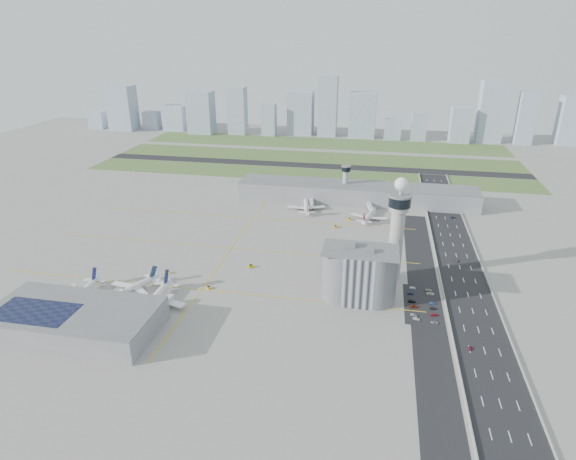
% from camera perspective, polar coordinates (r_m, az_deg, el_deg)
% --- Properties ---
extents(ground, '(1000.00, 1000.00, 0.00)m').
position_cam_1_polar(ground, '(307.26, -1.25, -5.06)').
color(ground, '#9F9C94').
extents(grass_strip_0, '(480.00, 50.00, 0.08)m').
position_cam_1_polar(grass_strip_0, '(517.00, 1.86, 6.61)').
color(grass_strip_0, '#4A6D33').
rests_on(grass_strip_0, ground).
extents(grass_strip_1, '(480.00, 60.00, 0.08)m').
position_cam_1_polar(grass_strip_1, '(588.65, 3.06, 8.59)').
color(grass_strip_1, '#466630').
rests_on(grass_strip_1, ground).
extents(grass_strip_2, '(480.00, 70.00, 0.08)m').
position_cam_1_polar(grass_strip_2, '(665.88, 4.06, 10.22)').
color(grass_strip_2, '#4F6F34').
rests_on(grass_strip_2, ground).
extents(runway, '(480.00, 22.00, 0.10)m').
position_cam_1_polar(runway, '(552.23, 2.49, 7.66)').
color(runway, black).
rests_on(runway, ground).
extents(highway, '(28.00, 500.00, 0.10)m').
position_cam_1_polar(highway, '(306.83, 20.39, -6.65)').
color(highway, black).
rests_on(highway, ground).
extents(barrier_left, '(0.60, 500.00, 1.20)m').
position_cam_1_polar(barrier_left, '(304.31, 17.80, -6.41)').
color(barrier_left, '#9E9E99').
rests_on(barrier_left, ground).
extents(barrier_right, '(0.60, 500.00, 1.20)m').
position_cam_1_polar(barrier_right, '(309.46, 22.97, -6.69)').
color(barrier_right, '#9E9E99').
rests_on(barrier_right, ground).
extents(landside_road, '(18.00, 260.00, 0.08)m').
position_cam_1_polar(landside_road, '(294.51, 15.84, -7.31)').
color(landside_road, black).
rests_on(landside_road, ground).
extents(parking_lot, '(20.00, 44.00, 0.10)m').
position_cam_1_polar(parking_lot, '(283.94, 15.59, -8.47)').
color(parking_lot, black).
rests_on(parking_lot, ground).
extents(taxiway_line_h_0, '(260.00, 0.60, 0.01)m').
position_cam_1_polar(taxiway_line_h_0, '(292.67, -10.25, -6.96)').
color(taxiway_line_h_0, yellow).
rests_on(taxiway_line_h_0, ground).
extents(taxiway_line_h_1, '(260.00, 0.60, 0.01)m').
position_cam_1_polar(taxiway_line_h_1, '(342.82, -6.74, -2.14)').
color(taxiway_line_h_1, yellow).
rests_on(taxiway_line_h_1, ground).
extents(taxiway_line_h_2, '(260.00, 0.60, 0.01)m').
position_cam_1_polar(taxiway_line_h_2, '(395.73, -4.17, 1.44)').
color(taxiway_line_h_2, yellow).
rests_on(taxiway_line_h_2, ground).
extents(taxiway_line_v, '(0.60, 260.00, 0.01)m').
position_cam_1_polar(taxiway_line_v, '(342.82, -6.74, -2.14)').
color(taxiway_line_v, yellow).
rests_on(taxiway_line_v, ground).
extents(control_tower, '(14.00, 14.00, 64.50)m').
position_cam_1_polar(control_tower, '(294.42, 12.86, 0.58)').
color(control_tower, '#ADAAA5').
rests_on(control_tower, ground).
extents(secondary_tower, '(8.60, 8.60, 31.90)m').
position_cam_1_polar(secondary_tower, '(434.69, 6.83, 5.92)').
color(secondary_tower, '#ADAAA5').
rests_on(secondary_tower, ground).
extents(admin_building, '(42.00, 24.00, 33.50)m').
position_cam_1_polar(admin_building, '(275.09, 8.42, -5.24)').
color(admin_building, '#B2B2B7').
rests_on(admin_building, ground).
extents(terminal_pier, '(210.00, 32.00, 15.80)m').
position_cam_1_polar(terminal_pier, '(435.49, 8.06, 4.38)').
color(terminal_pier, gray).
rests_on(terminal_pier, ground).
extents(near_terminal, '(84.00, 42.00, 13.00)m').
position_cam_1_polar(near_terminal, '(271.74, -23.97, -9.68)').
color(near_terminal, gray).
rests_on(near_terminal, ground).
extents(airplane_near_a, '(37.75, 43.28, 11.34)m').
position_cam_1_polar(airplane_near_a, '(299.33, -23.46, -6.68)').
color(airplane_near_a, white).
rests_on(airplane_near_a, ground).
extents(airplane_near_b, '(45.98, 48.84, 10.83)m').
position_cam_1_polar(airplane_near_b, '(295.82, -18.18, -6.27)').
color(airplane_near_b, white).
rests_on(airplane_near_b, ground).
extents(airplane_near_c, '(38.64, 45.39, 12.66)m').
position_cam_1_polar(airplane_near_c, '(278.85, -15.84, -7.62)').
color(airplane_near_c, white).
rests_on(airplane_near_c, ground).
extents(airplane_far_a, '(39.46, 44.01, 10.76)m').
position_cam_1_polar(airplane_far_a, '(412.39, 2.19, 3.17)').
color(airplane_far_a, white).
rests_on(airplane_far_a, ground).
extents(airplane_far_b, '(36.87, 40.89, 9.87)m').
position_cam_1_polar(airplane_far_b, '(396.71, 9.59, 1.99)').
color(airplane_far_b, white).
rests_on(airplane_far_b, ground).
extents(jet_bridge_near_0, '(5.39, 14.31, 5.70)m').
position_cam_1_polar(jet_bridge_near_0, '(301.54, -25.62, -7.47)').
color(jet_bridge_near_0, silver).
rests_on(jet_bridge_near_0, ground).
extents(jet_bridge_near_1, '(5.39, 14.31, 5.70)m').
position_cam_1_polar(jet_bridge_near_1, '(285.54, -20.69, -8.34)').
color(jet_bridge_near_1, silver).
rests_on(jet_bridge_near_1, ground).
extents(jet_bridge_near_2, '(5.39, 14.31, 5.70)m').
position_cam_1_polar(jet_bridge_near_2, '(271.91, -15.20, -9.23)').
color(jet_bridge_near_2, silver).
rests_on(jet_bridge_near_2, ground).
extents(jet_bridge_far_0, '(5.39, 14.31, 5.70)m').
position_cam_1_polar(jet_bridge_far_0, '(425.34, 2.77, 3.42)').
color(jet_bridge_far_0, silver).
rests_on(jet_bridge_far_0, ground).
extents(jet_bridge_far_1, '(5.39, 14.31, 5.70)m').
position_cam_1_polar(jet_bridge_far_1, '(421.61, 9.51, 2.94)').
color(jet_bridge_far_1, silver).
rests_on(jet_bridge_far_1, ground).
extents(tug_0, '(2.98, 3.60, 1.80)m').
position_cam_1_polar(tug_0, '(318.39, -21.86, -5.60)').
color(tug_0, gold).
rests_on(tug_0, ground).
extents(tug_1, '(3.47, 2.65, 1.84)m').
position_cam_1_polar(tug_1, '(315.11, -14.07, -4.86)').
color(tug_1, '#F8E406').
rests_on(tug_1, ground).
extents(tug_2, '(3.55, 3.35, 1.70)m').
position_cam_1_polar(tug_2, '(292.47, -9.40, -6.73)').
color(tug_2, gold).
rests_on(tug_2, ground).
extents(tug_3, '(4.21, 3.81, 2.02)m').
position_cam_1_polar(tug_3, '(314.00, -4.44, -4.27)').
color(tug_3, '#DBB905').
rests_on(tug_3, ground).
extents(tug_4, '(3.08, 3.81, 1.93)m').
position_cam_1_polar(tug_4, '(376.52, 5.65, 0.40)').
color(tug_4, orange).
rests_on(tug_4, ground).
extents(tug_5, '(2.21, 3.20, 1.86)m').
position_cam_1_polar(tug_5, '(393.42, 7.30, 1.32)').
color(tug_5, '#EFA800').
rests_on(tug_5, ground).
extents(car_lot_0, '(3.99, 2.07, 1.30)m').
position_cam_1_polar(car_lot_0, '(269.12, 14.96, -10.12)').
color(car_lot_0, white).
rests_on(car_lot_0, ground).
extents(car_lot_1, '(3.83, 1.50, 1.24)m').
position_cam_1_polar(car_lot_1, '(271.95, 14.67, -9.72)').
color(car_lot_1, slate).
rests_on(car_lot_1, ground).
extents(car_lot_2, '(4.41, 2.15, 1.21)m').
position_cam_1_polar(car_lot_2, '(279.54, 14.70, -8.77)').
color(car_lot_2, maroon).
rests_on(car_lot_2, ground).
extents(car_lot_3, '(4.44, 2.02, 1.26)m').
position_cam_1_polar(car_lot_3, '(284.17, 14.49, -8.19)').
color(car_lot_3, black).
rests_on(car_lot_3, ground).
extents(car_lot_4, '(3.73, 1.74, 1.24)m').
position_cam_1_polar(car_lot_4, '(291.85, 14.32, -7.30)').
color(car_lot_4, navy).
rests_on(car_lot_4, ground).
extents(car_lot_5, '(3.64, 1.70, 1.16)m').
position_cam_1_polar(car_lot_5, '(298.08, 14.55, -6.66)').
color(car_lot_5, silver).
rests_on(car_lot_5, ground).
extents(car_lot_6, '(4.04, 2.07, 1.09)m').
position_cam_1_polar(car_lot_6, '(268.69, 16.98, -10.45)').
color(car_lot_6, '#9699A0').
rests_on(car_lot_6, ground).
extents(car_lot_7, '(4.32, 2.16, 1.20)m').
position_cam_1_polar(car_lot_7, '(275.15, 16.95, -9.59)').
color(car_lot_7, maroon).
rests_on(car_lot_7, ground).
extents(car_lot_8, '(3.66, 1.58, 1.23)m').
position_cam_1_polar(car_lot_8, '(280.76, 16.83, -8.88)').
color(car_lot_8, black).
rests_on(car_lot_8, ground).
extents(car_lot_9, '(3.62, 1.56, 1.16)m').
position_cam_1_polar(car_lot_9, '(285.23, 16.75, -8.34)').
color(car_lot_9, navy).
rests_on(car_lot_9, ground).
extents(car_lot_10, '(4.70, 2.22, 1.30)m').
position_cam_1_polar(car_lot_10, '(294.68, 16.52, -7.24)').
color(car_lot_10, silver).
rests_on(car_lot_10, ground).
extents(car_lot_11, '(4.41, 1.96, 1.26)m').
position_cam_1_polar(car_lot_11, '(298.01, 16.32, -6.86)').
color(car_lot_11, '#959595').
rests_on(car_lot_11, ground).
extents(car_hw_0, '(1.59, 3.40, 1.13)m').
position_cam_1_polar(car_hw_0, '(254.91, 20.77, -12.98)').
color(car_hw_0, maroon).
rests_on(car_hw_0, ground).
extents(car_hw_1, '(1.65, 3.68, 1.17)m').
position_cam_1_polar(car_hw_1, '(339.89, 19.33, -3.46)').
color(car_hw_1, '#2A292F').
rests_on(car_hw_1, ground).
extents(car_hw_2, '(2.26, 4.40, 1.19)m').
position_cam_1_polar(car_hw_2, '(415.85, 18.97, 1.37)').
color(car_hw_2, navy).
rests_on(car_hw_2, ground).
extents(car_hw_4, '(1.97, 3.68, 1.19)m').
position_cam_1_polar(car_hw_4, '(471.63, 16.69, 4.13)').
color(car_hw_4, '#9B9C9D').
rests_on(car_hw_4, ground).
extents(skyline_bldg_0, '(24.05, 19.24, 26.50)m').
position_cam_1_polar(skyline_bldg_0, '(824.38, -21.61, 12.08)').
color(skyline_bldg_0, '#9EADC1').
rests_on(skyline_bldg_0, ground).
extents(skyline_bldg_1, '(37.63, 30.10, 65.60)m').
position_cam_1_polar(skyline_bldg_1, '(794.26, -19.04, 13.51)').
color(skyline_bldg_1, '#9EADC1').
rests_on(skyline_bldg_1, ground).
extents(skyline_bldg_2, '(22.81, 18.25, 26.79)m').
position_cam_1_polar(skyline_bldg_2, '(789.46, -15.83, 12.40)').
color(skyline_bldg_2, '#9EADC1').
rests_on(skyline_bldg_2, ground).
extents(skyline_bldg_3, '(32.30, 25.84, 36.93)m').
position_cam_1_polar(skyline_bldg_3, '(773.34, -13.19, 12.83)').
color(skyline_bldg_3, '#9EADC1').
rests_on(skyline_bldg_3, ground).
extents(skyline_bldg_4, '(35.81, 28.65, 60.36)m').
position_cam_1_polar(skyline_bldg_4, '(738.51, -10.27, 13.54)').
color(skyline_bldg_4, '#9EADC1').
rests_on(skyline_bldg_4, ground).
extents(skyline_bldg_5, '(25.49, 20.39, 66.89)m').
position_cam_1_polar(skyline_bldg_5, '(724.66, -6.02, 13.86)').
color(skyline_bldg_5, '#9EADC1').
rests_on(skyline_bldg_5, ground).
extents(skyline_bldg_6, '(20.04, 16.03, 45.20)m').
position_cam_1_polar(skyline_bldg_6, '(712.51, -2.27, 12.93)').
color(skyline_bldg_6, '#9EADC1').
rests_on(skyline_bldg_6, ground).
extents(skyline_bldg_7, '(35.76, 28.61, 61.22)m').
position_cam_1_polar(skyline_bldg_7, '(721.14, 1.52, 13.70)').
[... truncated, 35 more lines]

